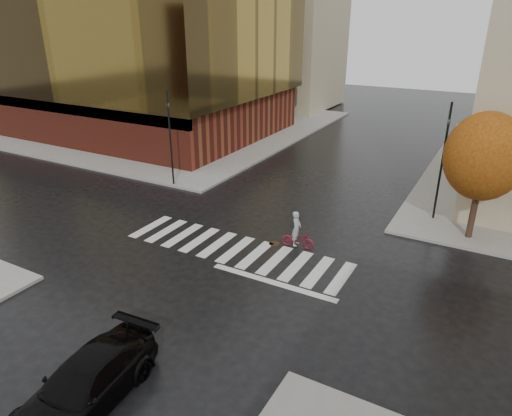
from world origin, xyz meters
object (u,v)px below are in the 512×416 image
at_px(fire_hydrant, 189,162).
at_px(traffic_light_nw, 170,133).
at_px(sedan, 85,384).
at_px(traffic_light_ne, 443,156).
at_px(cyclist, 297,235).

bearing_deg(fire_hydrant, traffic_light_nw, -68.12).
distance_m(sedan, traffic_light_ne, 20.39).
height_order(sedan, cyclist, cyclist).
relative_size(traffic_light_nw, fire_hydrant, 9.81).
bearing_deg(cyclist, fire_hydrant, 51.58).
bearing_deg(traffic_light_nw, traffic_light_ne, 78.71).
height_order(cyclist, fire_hydrant, cyclist).
xyz_separation_m(cyclist, traffic_light_ne, (5.42, 6.75, 3.14)).
xyz_separation_m(sedan, traffic_light_nw, (-9.75, 16.30, 2.93)).
relative_size(cyclist, fire_hydrant, 2.97).
height_order(traffic_light_ne, fire_hydrant, traffic_light_ne).
xyz_separation_m(traffic_light_nw, fire_hydrant, (-1.49, 3.70, -3.17)).
height_order(traffic_light_nw, traffic_light_ne, traffic_light_ne).
distance_m(sedan, cyclist, 12.32).
bearing_deg(fire_hydrant, sedan, -60.68).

